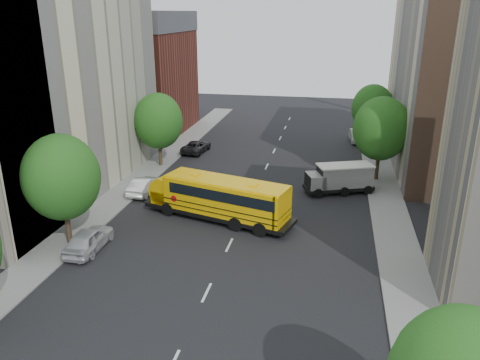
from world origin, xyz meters
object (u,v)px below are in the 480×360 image
(street_tree_2, at_px, (158,121))
(parked_car_1, at_px, (145,185))
(street_tree_4, at_px, (381,129))
(parked_car_5, at_px, (357,136))
(parked_car_2, at_px, (196,146))
(school_bus, at_px, (217,196))
(safari_truck, at_px, (340,178))
(parked_car_0, at_px, (89,239))
(street_tree_1, at_px, (61,177))
(street_tree_5, at_px, (373,108))

(street_tree_2, relative_size, parked_car_1, 1.71)
(street_tree_4, height_order, parked_car_1, street_tree_4)
(parked_car_5, bearing_deg, parked_car_2, -160.24)
(school_bus, xyz_separation_m, safari_truck, (9.37, 7.72, -0.54))
(parked_car_5, bearing_deg, parked_car_0, -125.00)
(safari_truck, height_order, parked_car_2, safari_truck)
(street_tree_2, bearing_deg, parked_car_5, 34.70)
(parked_car_2, bearing_deg, parked_car_5, -149.60)
(street_tree_4, relative_size, school_bus, 0.65)
(parked_car_0, relative_size, parked_car_2, 0.96)
(parked_car_1, relative_size, parked_car_2, 0.92)
(street_tree_1, height_order, street_tree_5, street_tree_1)
(street_tree_2, xyz_separation_m, parked_car_2, (2.20, 5.71, -4.15))
(street_tree_4, bearing_deg, parked_car_2, 163.93)
(street_tree_4, xyz_separation_m, parked_car_5, (-1.40, 14.27, -4.33))
(school_bus, relative_size, parked_car_5, 2.75)
(street_tree_1, distance_m, parked_car_2, 24.19)
(street_tree_5, distance_m, parked_car_0, 36.84)
(parked_car_2, bearing_deg, street_tree_1, 90.15)
(parked_car_0, bearing_deg, parked_car_1, -88.95)
(parked_car_0, distance_m, parked_car_1, 10.80)
(safari_truck, relative_size, parked_car_1, 1.43)
(safari_truck, relative_size, parked_car_5, 1.42)
(school_bus, xyz_separation_m, parked_car_5, (11.51, 26.13, -1.17))
(street_tree_1, bearing_deg, parked_car_0, -17.08)
(street_tree_4, xyz_separation_m, parked_car_2, (-19.80, 5.71, -4.39))
(safari_truck, bearing_deg, parked_car_1, 171.03)
(parked_car_0, height_order, parked_car_5, parked_car_0)
(street_tree_1, xyz_separation_m, parked_car_2, (2.20, 23.71, -4.27))
(school_bus, bearing_deg, parked_car_1, 167.71)
(parked_car_2, bearing_deg, street_tree_2, 74.36)
(street_tree_1, xyz_separation_m, street_tree_5, (22.00, 30.00, -0.25))
(parked_car_1, distance_m, parked_car_5, 29.22)
(street_tree_4, relative_size, parked_car_2, 1.65)
(street_tree_1, height_order, school_bus, street_tree_1)
(parked_car_1, bearing_deg, safari_truck, -165.44)
(street_tree_5, xyz_separation_m, parked_car_1, (-20.60, -19.76, -3.96))
(street_tree_1, relative_size, safari_truck, 1.23)
(street_tree_5, relative_size, parked_car_1, 1.67)
(school_bus, relative_size, parked_car_0, 2.65)
(safari_truck, bearing_deg, street_tree_4, 28.67)
(street_tree_4, xyz_separation_m, street_tree_5, (-0.00, 12.00, -0.37))
(street_tree_2, bearing_deg, parked_car_1, -79.78)
(street_tree_5, bearing_deg, safari_truck, -102.35)
(safari_truck, bearing_deg, school_bus, -161.44)
(street_tree_2, relative_size, parked_car_5, 1.70)
(parked_car_1, bearing_deg, street_tree_1, 84.83)
(street_tree_2, bearing_deg, street_tree_5, 28.61)
(parked_car_5, bearing_deg, safari_truck, -101.81)
(street_tree_4, relative_size, parked_car_1, 1.80)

